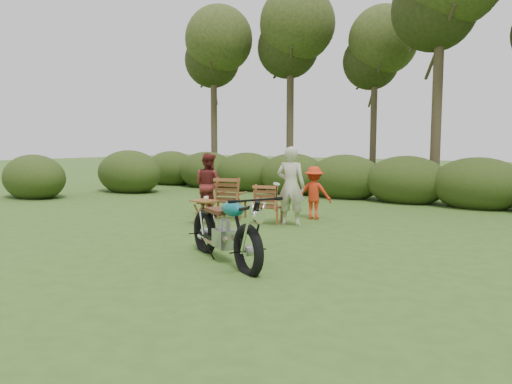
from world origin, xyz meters
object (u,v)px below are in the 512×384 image
Objects in this scene: lawn_chair_right at (269,223)px; cup at (206,198)px; child at (314,219)px; lawn_chair_left at (232,218)px; motorcycle at (225,261)px; adult_a at (291,225)px; side_table at (204,212)px; adult_b at (209,216)px.

cup is (-1.00, -0.97, 0.58)m from lawn_chair_right.
lawn_chair_left is at bearing 15.28° from child.
motorcycle reaches higher than lawn_chair_right.
adult_a is (-0.98, 3.35, 0.00)m from motorcycle.
lawn_chair_right is 1.61× the size of side_table.
lawn_chair_right is at bearing -6.25° from adult_a.
side_table is 0.35× the size of adult_b.
motorcycle is 4.48m from child.
lawn_chair_right is 0.51× the size of adult_a.
adult_a is (1.62, 0.06, 0.00)m from lawn_chair_left.
motorcycle is at bearing 83.94° from child.
motorcycle is at bearing -41.65° from side_table.
child is at bearing 127.67° from motorcycle.
side_table is 0.32m from cup.
motorcycle is 2.54× the size of lawn_chair_right.
motorcycle is at bearing 88.83° from adult_a.
side_table is 2.63m from child.
lawn_chair_left is (-1.11, 0.04, 0.00)m from lawn_chair_right.
adult_a is 2.25m from adult_b.
lawn_chair_right is at bearing 139.45° from motorcycle.
motorcycle is 3.57m from lawn_chair_right.
lawn_chair_left is 1.07m from side_table.
side_table is at bearing 35.31° from child.
motorcycle reaches higher than cup.
lawn_chair_left reaches higher than lawn_chair_right.
adult_a reaches higher than side_table.
lawn_chair_right is at bearing 47.58° from child.
motorcycle is 3.49m from adult_a.
motorcycle reaches higher than side_table.
motorcycle is 1.29× the size of adult_a.
lawn_chair_right is 1.11m from lawn_chair_left.
child is (1.49, 2.10, -0.58)m from cup.
side_table is 4.92× the size of cup.
motorcycle is 3.42m from cup.
lawn_chair_left is at bearing -165.51° from adult_b.
child is at bearing 54.19° from side_table.
lawn_chair_left is 1.62m from adult_a.
child is at bearing -166.13° from lawn_chair_left.
motorcycle is 2.28× the size of lawn_chair_left.
lawn_chair_left is 0.63× the size of adult_b.
lawn_chair_left is at bearing 96.28° from cup.
side_table reaches higher than lawn_chair_left.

